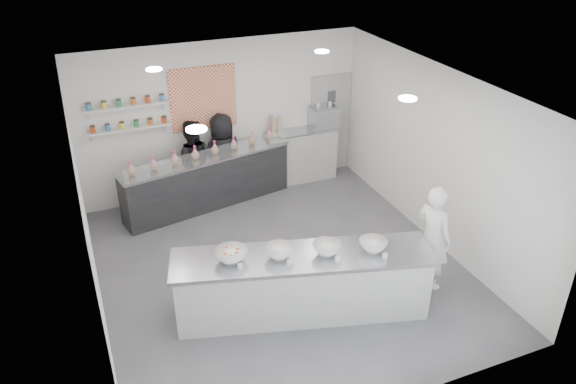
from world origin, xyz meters
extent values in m
plane|color=#515156|center=(0.00, 0.00, 0.00)|extent=(6.00, 6.00, 0.00)
plane|color=white|center=(0.00, 0.00, 3.00)|extent=(6.00, 6.00, 0.00)
plane|color=white|center=(0.00, 3.00, 1.50)|extent=(5.50, 0.00, 5.50)
plane|color=white|center=(-2.75, 0.00, 1.50)|extent=(0.00, 6.00, 6.00)
plane|color=white|center=(2.75, 0.00, 1.50)|extent=(0.00, 6.00, 6.00)
cube|color=#A1A19E|center=(2.30, 2.97, 1.05)|extent=(0.88, 0.04, 2.10)
cube|color=#EC3A02|center=(-0.35, 2.98, 1.95)|extent=(1.25, 0.03, 1.20)
cube|color=silver|center=(-1.75, 2.90, 1.60)|extent=(1.45, 0.22, 0.04)
cube|color=silver|center=(-1.75, 2.90, 2.02)|extent=(1.45, 0.22, 0.04)
cylinder|color=white|center=(-1.40, -1.00, 2.98)|extent=(0.24, 0.24, 0.02)
cylinder|color=white|center=(1.40, -1.00, 2.98)|extent=(0.24, 0.24, 0.02)
cylinder|color=white|center=(-1.40, 1.60, 2.98)|extent=(0.24, 0.24, 0.02)
cylinder|color=white|center=(1.40, 1.60, 2.98)|extent=(0.24, 0.24, 0.02)
cube|color=#BAB9B5|center=(-0.10, -1.11, 0.49)|extent=(3.68, 1.74, 0.98)
cube|color=black|center=(-0.52, 2.43, 0.51)|extent=(3.36, 1.25, 1.02)
cube|color=white|center=(-0.46, 2.15, 1.16)|extent=(3.19, 0.66, 0.28)
cube|color=#BAB9B5|center=(1.55, 2.78, 0.55)|extent=(1.48, 0.47, 1.10)
cube|color=#93969E|center=(2.06, 2.78, 1.31)|extent=(0.55, 0.38, 0.42)
imported|color=white|center=(1.94, -1.23, 0.84)|extent=(0.56, 0.70, 1.68)
imported|color=black|center=(-0.73, 2.68, 0.83)|extent=(0.93, 0.80, 1.67)
imported|color=black|center=(-0.12, 2.68, 0.85)|extent=(0.91, 0.67, 1.70)
camera|label=1|loc=(-2.68, -6.86, 5.36)|focal=35.00mm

